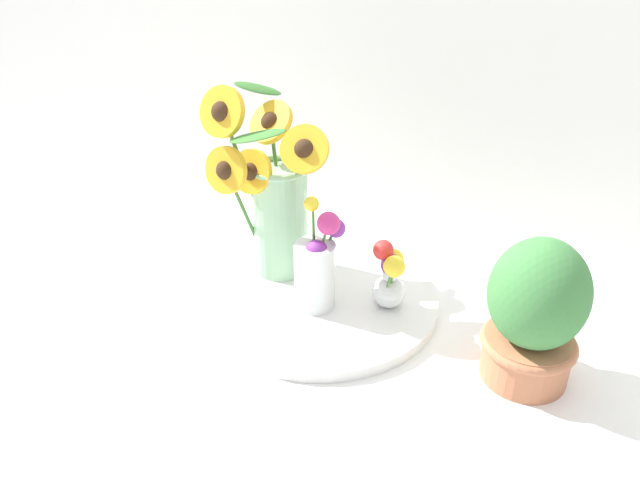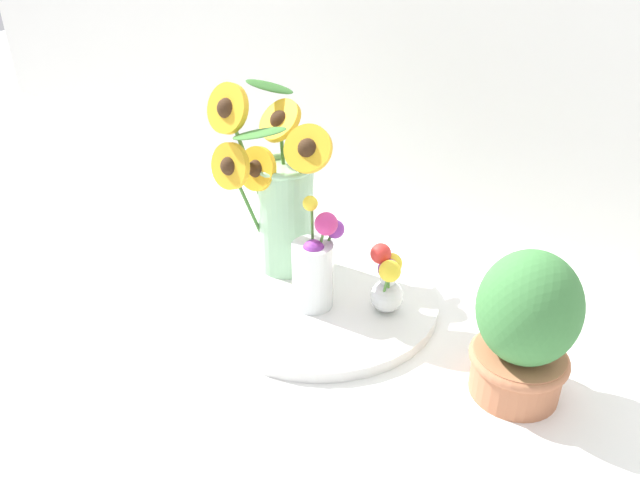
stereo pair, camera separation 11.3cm
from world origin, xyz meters
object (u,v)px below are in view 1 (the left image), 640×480
object	(u,v)px
vase_bulb_right	(390,276)
potted_plant	(535,313)
vase_small_center	(317,266)
mason_jar_sunflowers	(275,202)
serving_tray	(320,299)

from	to	relation	value
vase_bulb_right	potted_plant	bearing A→B (deg)	-8.82
vase_small_center	vase_bulb_right	size ratio (longest dim) A/B	1.54
mason_jar_sunflowers	vase_small_center	distance (m)	0.16
serving_tray	vase_small_center	xyz separation A→B (m)	(0.01, -0.03, 0.09)
serving_tray	mason_jar_sunflowers	world-z (taller)	mason_jar_sunflowers
serving_tray	potted_plant	world-z (taller)	potted_plant
vase_bulb_right	potted_plant	xyz separation A→B (m)	(0.26, -0.04, 0.04)
vase_small_center	potted_plant	xyz separation A→B (m)	(0.38, 0.02, 0.02)
mason_jar_sunflowers	vase_bulb_right	distance (m)	0.26
mason_jar_sunflowers	potted_plant	distance (m)	0.51
serving_tray	vase_small_center	size ratio (longest dim) A/B	2.09
mason_jar_sunflowers	vase_bulb_right	xyz separation A→B (m)	(0.25, -0.01, -0.08)
serving_tray	vase_small_center	distance (m)	0.10
serving_tray	potted_plant	bearing A→B (deg)	-2.32
serving_tray	potted_plant	distance (m)	0.41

